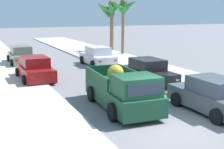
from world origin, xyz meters
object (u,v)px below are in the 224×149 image
at_px(car_right_near, 21,56).
at_px(car_left_far, 98,57).
at_px(pickup_truck, 123,91).
at_px(car_left_mid, 212,96).
at_px(palm_tree_left_fore, 111,11).
at_px(car_left_near, 35,69).
at_px(car_right_mid, 148,72).
at_px(palm_tree_left_mid, 123,8).

bearing_deg(car_right_near, car_left_far, -29.57).
height_order(pickup_truck, car_left_mid, pickup_truck).
bearing_deg(pickup_truck, palm_tree_left_fore, 66.91).
distance_m(car_left_near, car_right_mid, 7.18).
distance_m(car_right_near, palm_tree_left_mid, 11.10).
bearing_deg(palm_tree_left_mid, palm_tree_left_fore, 86.18).
relative_size(car_right_near, car_left_far, 1.00).
bearing_deg(palm_tree_left_fore, car_right_mid, -106.58).
bearing_deg(palm_tree_left_mid, car_left_near, -141.90).
height_order(car_right_near, car_right_mid, same).
height_order(car_left_near, car_right_mid, same).
bearing_deg(car_left_mid, car_right_mid, 87.74).
bearing_deg(car_left_near, palm_tree_left_mid, 38.10).
bearing_deg(palm_tree_left_mid, car_right_near, -172.16).
height_order(pickup_truck, palm_tree_left_fore, palm_tree_left_fore).
xyz_separation_m(car_left_near, palm_tree_left_mid, (10.38, 8.14, 4.01)).
relative_size(pickup_truck, car_right_near, 1.25).
xyz_separation_m(pickup_truck, car_left_mid, (3.33, -2.04, -0.09)).
bearing_deg(palm_tree_left_mid, pickup_truck, -116.72).
xyz_separation_m(car_right_mid, palm_tree_left_mid, (4.37, 12.07, 4.01)).
distance_m(pickup_truck, palm_tree_left_mid, 18.06).
distance_m(car_right_near, car_right_mid, 12.17).
relative_size(car_left_near, palm_tree_left_fore, 0.77).
bearing_deg(car_left_near, palm_tree_left_fore, 47.35).
relative_size(pickup_truck, palm_tree_left_mid, 0.94).
bearing_deg(palm_tree_left_mid, car_left_mid, -104.50).
bearing_deg(car_left_near, car_left_mid, -59.05).
bearing_deg(pickup_truck, palm_tree_left_mid, 63.28).
bearing_deg(pickup_truck, car_left_far, 73.49).
bearing_deg(car_left_far, car_right_near, 150.43).
bearing_deg(car_right_mid, car_left_near, 146.81).
height_order(car_left_far, palm_tree_left_mid, palm_tree_left_mid).
relative_size(car_left_mid, car_left_far, 1.00).
relative_size(car_right_mid, car_left_far, 1.00).
relative_size(car_right_mid, palm_tree_left_fore, 0.77).
bearing_deg(car_left_near, car_right_mid, -33.19).
distance_m(pickup_truck, car_right_mid, 5.11).
bearing_deg(car_left_mid, palm_tree_left_mid, 75.50).
distance_m(car_right_mid, palm_tree_left_fore, 16.54).
relative_size(car_left_far, palm_tree_left_fore, 0.77).
relative_size(car_right_near, car_left_mid, 1.00).
height_order(car_right_near, palm_tree_left_mid, palm_tree_left_mid).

